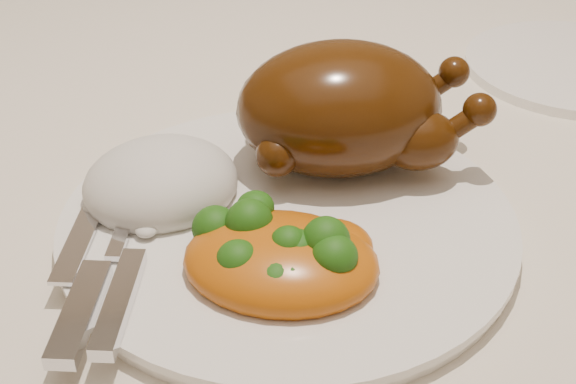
{
  "coord_description": "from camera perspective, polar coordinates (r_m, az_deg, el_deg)",
  "views": [
    {
      "loc": [
        -0.11,
        -0.48,
        1.1
      ],
      "look_at": [
        -0.05,
        -0.05,
        0.8
      ],
      "focal_mm": 50.0,
      "sensor_mm": 36.0,
      "label": 1
    }
  ],
  "objects": [
    {
      "name": "side_plate",
      "position": [
        0.81,
        19.72,
        8.42
      ],
      "size": [
        0.24,
        0.24,
        0.01
      ],
      "primitive_type": "cylinder",
      "rotation": [
        0.0,
        0.0,
        -0.21
      ],
      "color": "white",
      "rests_on": "tablecloth"
    },
    {
      "name": "mac_and_cheese",
      "position": [
        0.49,
        -0.26,
        -4.65
      ],
      "size": [
        0.14,
        0.13,
        0.05
      ],
      "rotation": [
        0.0,
        0.0,
        -0.33
      ],
      "color": "#C5510C",
      "rests_on": "dinner_plate"
    },
    {
      "name": "dining_table",
      "position": [
        0.66,
        3.38,
        -7.05
      ],
      "size": [
        1.6,
        0.9,
        0.76
      ],
      "color": "brown",
      "rests_on": "floor"
    },
    {
      "name": "roast_chicken",
      "position": [
        0.58,
        4.11,
        5.97
      ],
      "size": [
        0.18,
        0.12,
        0.09
      ],
      "rotation": [
        0.0,
        0.0,
        -0.03
      ],
      "color": "#452307",
      "rests_on": "dinner_plate"
    },
    {
      "name": "tablecloth",
      "position": [
        0.61,
        3.6,
        -1.87
      ],
      "size": [
        1.73,
        1.03,
        0.18
      ],
      "color": "silver",
      "rests_on": "dining_table"
    },
    {
      "name": "dinner_plate",
      "position": [
        0.54,
        0.0,
        -2.32
      ],
      "size": [
        0.31,
        0.31,
        0.01
      ],
      "primitive_type": "cylinder",
      "rotation": [
        0.0,
        0.0,
        -0.01
      ],
      "color": "white",
      "rests_on": "tablecloth"
    },
    {
      "name": "cutlery",
      "position": [
        0.5,
        -13.2,
        -5.8
      ],
      "size": [
        0.06,
        0.2,
        0.01
      ],
      "rotation": [
        0.0,
        0.0,
        -0.21
      ],
      "color": "silver",
      "rests_on": "dinner_plate"
    },
    {
      "name": "rice_mound",
      "position": [
        0.56,
        -9.01,
        0.57
      ],
      "size": [
        0.13,
        0.13,
        0.06
      ],
      "rotation": [
        0.0,
        0.0,
        0.29
      ],
      "color": "white",
      "rests_on": "dinner_plate"
    }
  ]
}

